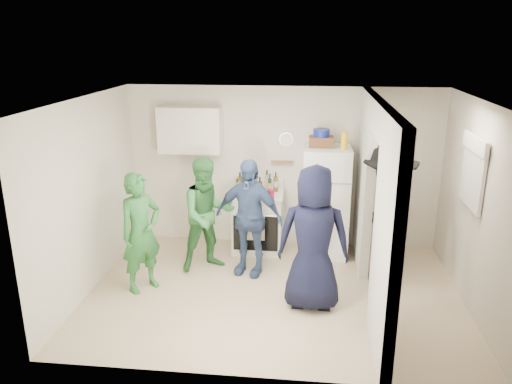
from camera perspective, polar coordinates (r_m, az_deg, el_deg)
floor at (r=6.65m, az=2.04°, el=-11.45°), size 4.80×4.80×0.00m
wall_back at (r=7.77m, az=3.06°, el=2.81°), size 4.80×0.00×4.80m
wall_front at (r=4.57m, az=0.61°, el=-8.02°), size 4.80×0.00×4.80m
wall_left at (r=6.74m, az=-18.64°, el=-0.43°), size 0.00×3.40×3.40m
wall_right at (r=6.45m, az=23.95°, el=-1.84°), size 0.00×3.40×3.40m
ceiling at (r=5.86m, az=2.30°, el=10.44°), size 4.80×4.80×0.00m
partition_pier_back at (r=7.23m, az=12.33°, el=1.28°), size 0.12×1.20×2.50m
partition_pier_front at (r=5.17m, az=14.72°, el=-5.52°), size 0.12×1.20×2.50m
partition_header at (r=5.93m, az=14.03°, el=8.07°), size 0.12×1.00×0.40m
stove at (r=7.73m, az=0.21°, el=-3.41°), size 0.77×0.64×0.92m
upper_cabinet at (r=7.67m, az=-7.52°, el=7.07°), size 0.95×0.34×0.70m
fridge at (r=7.54m, az=7.94°, el=-1.13°), size 0.68×0.67×1.66m
wicker_basket at (r=7.35m, az=7.45°, el=5.73°), size 0.35×0.25×0.15m
blue_bowl at (r=7.32m, az=7.49°, el=6.73°), size 0.24×0.24×0.11m
yellow_cup_stack_top at (r=7.21m, az=10.04°, el=5.79°), size 0.09×0.09×0.25m
wall_clock at (r=7.65m, az=3.49°, el=6.02°), size 0.22×0.02×0.22m
spice_shelf at (r=7.70m, az=3.06°, el=3.43°), size 0.35×0.08×0.03m
nook_window at (r=6.52m, az=23.71°, el=2.07°), size 0.03×0.70×0.80m
nook_window_frame at (r=6.51m, az=23.59°, el=2.07°), size 0.04×0.76×0.86m
nook_valance at (r=6.43m, az=23.75°, el=5.09°), size 0.04×0.82×0.18m
yellow_cup_stack_stove at (r=7.34m, az=-0.89°, el=0.28°), size 0.09×0.09×0.25m
red_cup at (r=7.35m, az=1.76°, el=-0.24°), size 0.09×0.09×0.12m
person_green_left at (r=6.60m, az=-13.02°, el=-4.54°), size 0.66×0.69×1.59m
person_green_center at (r=7.04m, az=-5.55°, el=-2.59°), size 0.99×0.92×1.62m
person_denim at (r=6.86m, az=-0.86°, el=-2.92°), size 1.04×0.64×1.65m
person_navy at (r=6.02m, az=6.58°, el=-5.33°), size 0.90×0.60×1.80m
person_nook at (r=6.79m, az=14.76°, el=-2.55°), size 0.77×1.27×1.92m
bottle_a at (r=7.67m, az=-1.85°, el=1.20°), size 0.08×0.08×0.29m
bottle_b at (r=7.49m, az=-1.09°, el=0.69°), size 0.07×0.07×0.26m
bottle_c at (r=7.69m, az=-0.38°, el=1.28°), size 0.07×0.07×0.30m
bottle_d at (r=7.47m, az=0.44°, el=0.69°), size 0.08×0.08×0.28m
bottle_e at (r=7.70m, az=1.25°, el=1.38°), size 0.07×0.07×0.32m
bottle_f at (r=7.52m, az=1.59°, el=0.95°), size 0.06×0.06×0.31m
bottle_g at (r=7.63m, az=2.26°, el=1.17°), size 0.07×0.07×0.31m
bottle_h at (r=7.45m, az=-2.18°, el=0.58°), size 0.06×0.06×0.26m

